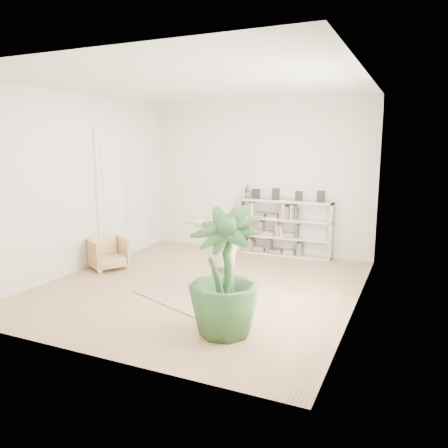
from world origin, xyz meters
The scene contains 9 objects.
floor centered at (0.00, 0.00, 0.00)m, with size 6.00×6.00×0.00m, color #936B4C.
room_shell centered at (0.00, 2.94, 3.51)m, with size 6.00×6.00×6.00m.
doors centered at (-2.70, 1.30, 1.40)m, with size 0.09×1.78×2.92m.
bookshelf centered at (0.74, 2.82, 0.64)m, with size 2.20×0.35×1.64m.
armchair centered at (-2.30, 0.18, 0.33)m, with size 0.70×0.72×0.66m, color tan.
rug centered at (0.57, -0.35, 0.01)m, with size 2.50×2.00×0.02m, color tan.
rocker_board centered at (0.57, -0.35, 0.07)m, with size 0.61×0.49×0.11m.
person centered at (0.57, -0.35, 0.85)m, with size 1.77×0.48×1.44m, color tan.
houseplant centered at (1.25, -1.73, 0.88)m, with size 0.99×0.99×1.76m, color #274D26.
Camera 1 is at (3.58, -6.91, 2.57)m, focal length 35.00 mm.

